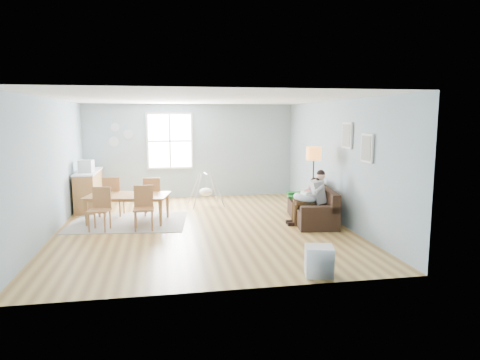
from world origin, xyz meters
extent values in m
cube|color=olive|center=(0.00, 0.00, -0.04)|extent=(8.40, 9.40, 0.08)
cube|color=white|center=(0.00, 0.00, 3.00)|extent=(8.40, 9.40, 0.60)
cube|color=#819AA9|center=(0.00, 4.66, 1.35)|extent=(8.40, 0.08, 3.90)
cube|color=#819AA9|center=(0.00, -4.66, 1.35)|extent=(8.40, 0.08, 3.90)
cube|color=#819AA9|center=(4.16, 0.00, 1.35)|extent=(0.08, 9.40, 3.90)
cube|color=silver|center=(-0.60, 3.47, 1.65)|extent=(1.32, 0.06, 1.62)
cube|color=white|center=(-0.60, 3.44, 1.65)|extent=(1.20, 0.02, 1.50)
cube|color=silver|center=(-0.60, 3.43, 1.65)|extent=(1.20, 0.03, 0.04)
cube|color=silver|center=(-0.60, 3.43, 1.65)|extent=(0.04, 0.03, 1.50)
cube|color=silver|center=(2.97, -1.50, 1.75)|extent=(0.04, 0.44, 0.54)
cube|color=slate|center=(2.94, -1.50, 1.75)|extent=(0.01, 0.36, 0.46)
cube|color=silver|center=(2.97, -0.60, 1.95)|extent=(0.04, 0.44, 0.54)
cube|color=slate|center=(2.94, -0.60, 1.95)|extent=(0.01, 0.36, 0.46)
cylinder|color=#92A2B0|center=(-2.10, 3.47, 2.05)|extent=(0.24, 0.02, 0.24)
cylinder|color=#92A2B0|center=(-1.75, 3.47, 1.85)|extent=(0.26, 0.02, 0.26)
cylinder|color=#92A2B0|center=(-2.15, 3.47, 1.65)|extent=(0.28, 0.02, 0.28)
cube|color=black|center=(2.45, 0.00, 0.19)|extent=(1.06, 1.98, 0.38)
cube|color=black|center=(2.76, -0.04, 0.57)|extent=(0.44, 1.89, 0.39)
cube|color=black|center=(2.33, -0.84, 0.45)|extent=(0.83, 0.29, 0.14)
cube|color=black|center=(2.57, 0.85, 0.45)|extent=(0.83, 0.29, 0.14)
cube|color=#125213|center=(2.52, 0.63, 0.49)|extent=(0.99, 0.86, 0.04)
cube|color=tan|center=(2.77, 0.45, 0.68)|extent=(0.12, 0.43, 0.43)
cube|color=gray|center=(2.49, -0.27, 0.73)|extent=(0.34, 0.41, 0.52)
sphere|color=#EEAF91|center=(2.54, -0.27, 1.07)|extent=(0.19, 0.19, 0.19)
sphere|color=black|center=(2.54, -0.27, 1.11)|extent=(0.18, 0.18, 0.18)
cylinder|color=#3D2416|center=(2.17, -0.34, 0.49)|extent=(0.41, 0.17, 0.14)
cylinder|color=#3D2416|center=(2.19, -0.15, 0.49)|extent=(0.41, 0.17, 0.14)
cylinder|color=#3D2416|center=(1.98, -0.32, 0.23)|extent=(0.11, 0.11, 0.47)
cylinder|color=#3D2416|center=(2.00, -0.13, 0.23)|extent=(0.11, 0.11, 0.47)
cube|color=black|center=(1.91, -0.32, 0.04)|extent=(0.21, 0.10, 0.08)
cube|color=black|center=(1.93, -0.13, 0.04)|extent=(0.21, 0.10, 0.08)
torus|color=#A1BBCA|center=(2.21, -0.24, 0.60)|extent=(0.54, 0.52, 0.21)
cylinder|color=silver|center=(2.21, -0.24, 0.67)|extent=(0.15, 0.28, 0.12)
sphere|color=#EEAF91|center=(2.21, -0.08, 0.68)|extent=(0.10, 0.10, 0.10)
cube|color=white|center=(2.52, 0.16, 0.64)|extent=(0.27, 0.29, 0.34)
sphere|color=#EEAF91|center=(2.55, 0.15, 0.87)|extent=(0.16, 0.16, 0.16)
sphere|color=black|center=(2.55, 0.15, 0.90)|extent=(0.16, 0.16, 0.16)
cylinder|color=#DB355F|center=(2.29, 0.16, 0.49)|extent=(0.29, 0.16, 0.08)
cylinder|color=#DB355F|center=(2.32, 0.28, 0.49)|extent=(0.29, 0.16, 0.08)
cylinder|color=#DB355F|center=(2.16, 0.19, 0.33)|extent=(0.07, 0.07, 0.28)
cylinder|color=#DB355F|center=(2.20, 0.32, 0.33)|extent=(0.07, 0.07, 0.28)
cylinder|color=black|center=(2.53, 0.18, 0.02)|extent=(0.29, 0.29, 0.03)
cylinder|color=black|center=(2.53, 0.18, 0.73)|extent=(0.03, 0.03, 1.47)
cylinder|color=orange|center=(2.53, 0.18, 1.52)|extent=(0.34, 0.34, 0.29)
cube|color=silver|center=(1.42, -3.20, 0.22)|extent=(0.47, 0.44, 0.45)
cube|color=black|center=(1.25, -3.16, 0.22)|extent=(0.10, 0.30, 0.36)
cube|color=gray|center=(-1.60, 0.64, 0.01)|extent=(2.69, 2.16, 0.01)
imported|color=brown|center=(-1.60, 0.64, 0.31)|extent=(1.93, 1.31, 0.62)
cube|color=#A15F37|center=(-2.12, -0.01, 0.43)|extent=(0.48, 0.48, 0.04)
cube|color=#A15F37|center=(-2.09, 0.17, 0.67)|extent=(0.38, 0.12, 0.44)
cylinder|color=#A15F37|center=(-2.32, -0.13, 0.22)|extent=(0.04, 0.04, 0.43)
cylinder|color=#A15F37|center=(-2.00, -0.20, 0.22)|extent=(0.04, 0.04, 0.43)
cylinder|color=#A15F37|center=(-2.25, 0.18, 0.22)|extent=(0.04, 0.04, 0.43)
cylinder|color=#A15F37|center=(-1.93, 0.12, 0.22)|extent=(0.04, 0.04, 0.43)
cube|color=#A15F37|center=(-1.23, -0.11, 0.44)|extent=(0.42, 0.42, 0.04)
cube|color=#A15F37|center=(-1.23, 0.08, 0.69)|extent=(0.40, 0.04, 0.45)
cylinder|color=#A15F37|center=(-1.40, -0.28, 0.22)|extent=(0.04, 0.04, 0.44)
cylinder|color=#A15F37|center=(-1.06, -0.27, 0.22)|extent=(0.04, 0.04, 0.44)
cylinder|color=#A15F37|center=(-1.40, 0.06, 0.22)|extent=(0.04, 0.04, 0.44)
cylinder|color=#A15F37|center=(-1.06, 0.06, 0.22)|extent=(0.04, 0.04, 0.44)
cube|color=#A15F37|center=(-1.97, 1.38, 0.46)|extent=(0.50, 0.50, 0.04)
cube|color=#A15F37|center=(-2.01, 1.19, 0.71)|extent=(0.41, 0.11, 0.47)
cylinder|color=#A15F37|center=(-1.77, 1.52, 0.23)|extent=(0.04, 0.04, 0.46)
cylinder|color=#A15F37|center=(-2.11, 1.58, 0.23)|extent=(0.04, 0.04, 0.46)
cylinder|color=#A15F37|center=(-1.83, 1.18, 0.23)|extent=(0.04, 0.04, 0.46)
cylinder|color=#A15F37|center=(-2.17, 1.24, 0.23)|extent=(0.04, 0.04, 0.46)
cube|color=#A15F37|center=(-1.08, 1.28, 0.45)|extent=(0.44, 0.44, 0.04)
cube|color=#A15F37|center=(-1.09, 1.09, 0.70)|extent=(0.40, 0.06, 0.46)
cylinder|color=#A15F37|center=(-0.90, 1.44, 0.22)|extent=(0.04, 0.04, 0.45)
cylinder|color=#A15F37|center=(-1.24, 1.46, 0.22)|extent=(0.04, 0.04, 0.45)
cylinder|color=#A15F37|center=(-0.92, 1.11, 0.22)|extent=(0.04, 0.04, 0.45)
cylinder|color=#A15F37|center=(-1.25, 1.12, 0.22)|extent=(0.04, 0.04, 0.45)
cube|color=brown|center=(-2.70, 2.37, 0.47)|extent=(0.47, 1.70, 0.94)
cube|color=silver|center=(-2.70, 2.37, 0.95)|extent=(0.51, 1.74, 0.04)
cube|color=#B2B2B7|center=(-2.68, 2.04, 1.13)|extent=(0.36, 0.34, 0.31)
cube|color=black|center=(-2.83, 2.06, 1.13)|extent=(0.05, 0.25, 0.22)
cylinder|color=#B2B2B7|center=(0.29, 2.15, 0.86)|extent=(0.08, 0.49, 0.04)
ellipsoid|color=white|center=(0.29, 2.15, 0.37)|extent=(0.35, 0.35, 0.21)
cylinder|color=#B2B2B7|center=(0.29, 2.15, 0.61)|extent=(0.01, 0.01, 0.39)
cylinder|color=#B2B2B7|center=(0.04, 1.85, 0.44)|extent=(0.28, 0.34, 0.86)
cylinder|color=#B2B2B7|center=(0.58, 1.90, 0.44)|extent=(0.33, 0.29, 0.86)
cylinder|color=#B2B2B7|center=(-0.01, 2.39, 0.44)|extent=(0.33, 0.29, 0.86)
cylinder|color=#B2B2B7|center=(0.54, 2.44, 0.44)|extent=(0.28, 0.34, 0.86)
camera|label=1|loc=(-0.81, -8.96, 2.32)|focal=32.00mm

